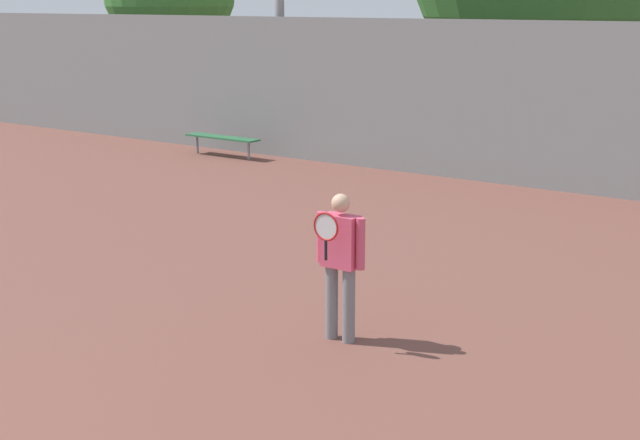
{
  "coord_description": "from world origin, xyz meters",
  "views": [
    {
      "loc": [
        7.34,
        -1.74,
        3.67
      ],
      "look_at": [
        1.11,
        7.18,
        0.97
      ],
      "focal_mm": 50.0,
      "sensor_mm": 36.0,
      "label": 1
    }
  ],
  "objects": [
    {
      "name": "tennis_player",
      "position": [
        2.22,
        5.98,
        0.95
      ],
      "size": [
        0.61,
        0.4,
        1.66
      ],
      "rotation": [
        0.0,
        0.0,
        0.0
      ],
      "color": "slate",
      "rests_on": "ground_plane"
    },
    {
      "name": "bench_courtside_far",
      "position": [
        -6.65,
        14.22,
        0.44
      ],
      "size": [
        2.03,
        0.4,
        0.48
      ],
      "color": "#28663D",
      "rests_on": "ground_plane"
    },
    {
      "name": "back_fence",
      "position": [
        0.0,
        15.03,
        1.64
      ],
      "size": [
        34.08,
        0.06,
        3.28
      ],
      "color": "gray",
      "rests_on": "ground_plane"
    }
  ]
}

